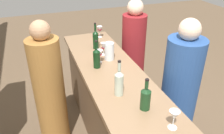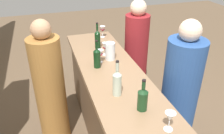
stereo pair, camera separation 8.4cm
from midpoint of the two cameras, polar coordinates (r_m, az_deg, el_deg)
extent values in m
cube|color=brown|center=(2.71, 0.91, -10.25)|extent=(2.27, 0.54, 0.90)
cube|color=#8C6B4C|center=(2.44, 0.99, -1.56)|extent=(2.35, 0.62, 0.05)
cylinder|color=#193D1E|center=(1.88, 8.78, -8.25)|extent=(0.08, 0.08, 0.17)
cone|color=#193D1E|center=(1.82, 9.01, -5.76)|extent=(0.08, 0.08, 0.03)
cylinder|color=#193D1E|center=(1.79, 9.13, -4.41)|extent=(0.03, 0.03, 0.07)
cylinder|color=black|center=(1.77, 9.23, -3.31)|extent=(0.03, 0.03, 0.01)
cylinder|color=#B7C6B2|center=(2.02, 2.45, -4.44)|extent=(0.08, 0.08, 0.20)
cone|color=#B7C6B2|center=(1.96, 2.53, -1.50)|extent=(0.08, 0.08, 0.04)
cylinder|color=#B7C6B2|center=(1.93, 2.56, 0.08)|extent=(0.03, 0.03, 0.08)
cylinder|color=black|center=(1.90, 2.60, 1.35)|extent=(0.03, 0.03, 0.01)
cylinder|color=black|center=(2.47, -2.71, 1.88)|extent=(0.08, 0.08, 0.18)
cone|color=black|center=(2.42, -2.77, 4.20)|extent=(0.08, 0.08, 0.04)
cylinder|color=black|center=(2.40, -2.80, 5.42)|extent=(0.03, 0.03, 0.08)
cylinder|color=black|center=(2.38, -2.82, 6.41)|extent=(0.03, 0.03, 0.01)
cylinder|color=black|center=(2.92, -2.73, 6.45)|extent=(0.07, 0.07, 0.20)
cone|color=black|center=(2.88, -2.79, 8.63)|extent=(0.07, 0.07, 0.04)
cylinder|color=black|center=(2.86, -2.82, 9.78)|extent=(0.02, 0.02, 0.08)
cylinder|color=black|center=(2.84, -2.84, 10.69)|extent=(0.03, 0.03, 0.01)
cylinder|color=white|center=(3.32, -1.56, 7.42)|extent=(0.06, 0.06, 0.00)
cylinder|color=white|center=(3.30, -1.57, 8.10)|extent=(0.01, 0.01, 0.08)
cone|color=white|center=(3.28, -1.59, 9.37)|extent=(0.08, 0.08, 0.08)
cone|color=maroon|center=(3.28, -1.59, 8.97)|extent=(0.06, 0.06, 0.03)
cylinder|color=white|center=(1.79, 14.99, -14.56)|extent=(0.07, 0.07, 0.00)
cylinder|color=white|center=(1.77, 15.15, -13.60)|extent=(0.01, 0.01, 0.08)
cone|color=white|center=(1.72, 15.47, -11.75)|extent=(0.08, 0.08, 0.07)
cylinder|color=white|center=(2.78, -0.89, 3.09)|extent=(0.06, 0.06, 0.00)
cylinder|color=white|center=(2.77, -0.89, 3.73)|extent=(0.01, 0.01, 0.06)
cone|color=white|center=(2.74, -0.91, 5.16)|extent=(0.06, 0.06, 0.09)
cone|color=maroon|center=(2.75, -0.90, 4.55)|extent=(0.05, 0.05, 0.02)
cylinder|color=white|center=(2.61, -1.99, 1.25)|extent=(0.06, 0.06, 0.00)
cylinder|color=white|center=(2.59, -2.00, 1.91)|extent=(0.01, 0.01, 0.06)
cone|color=white|center=(2.56, -2.03, 3.36)|extent=(0.08, 0.08, 0.08)
cone|color=maroon|center=(2.57, -2.02, 2.88)|extent=(0.07, 0.07, 0.03)
cylinder|color=silver|center=(2.63, 0.48, 3.90)|extent=(0.11, 0.11, 0.20)
cylinder|color=#284C8C|center=(2.61, 17.00, -7.43)|extent=(0.43, 0.43, 1.34)
sphere|color=beige|center=(2.26, 19.74, 8.44)|extent=(0.21, 0.21, 0.21)
cylinder|color=maroon|center=(3.45, 6.55, 2.41)|extent=(0.38, 0.38, 1.27)
sphere|color=beige|center=(3.20, 7.29, 14.26)|extent=(0.22, 0.22, 0.22)
cylinder|color=#9E6B33|center=(2.69, -13.99, -6.18)|extent=(0.35, 0.35, 1.30)
sphere|color=tan|center=(2.36, -16.11, 8.87)|extent=(0.20, 0.20, 0.20)
camera|label=1|loc=(0.04, -88.99, 0.55)|focal=37.20mm
camera|label=2|loc=(0.04, 91.01, -0.55)|focal=37.20mm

